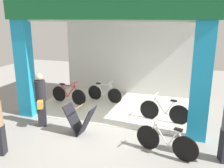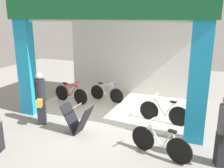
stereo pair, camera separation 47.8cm
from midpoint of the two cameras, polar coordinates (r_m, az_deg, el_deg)
The scene contains 8 objects.
ground_plane at distance 8.02m, azimuth -3.83°, elevation -9.62°, with size 20.42×20.42×0.00m, color gray.
shop_facade at distance 9.13m, azimuth 0.42°, elevation 7.76°, with size 6.41×3.98×4.05m.
bicycle_inside_0 at distance 10.05m, azimuth -11.48°, elevation -2.48°, with size 1.63×0.45×0.90m.
bicycle_inside_1 at distance 10.08m, azimuth -3.16°, elevation -2.21°, with size 1.56×0.43×0.86m.
bicycle_inside_2 at distance 8.28m, azimuth 10.45°, elevation -6.28°, with size 1.66×0.46×0.92m.
bicycle_parked_0 at distance 6.39m, azimuth 10.37°, elevation -13.11°, with size 1.59×0.58×0.91m.
sandwich_board_sign at distance 7.37m, azimuth -9.32°, elevation -8.35°, with size 0.92×0.54×0.90m.
pedestrian_2 at distance 8.07m, azimuth -17.92°, elevation -3.48°, with size 0.52×0.66×1.71m.
Camera 1 is at (2.57, -6.80, 3.38)m, focal length 39.16 mm.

